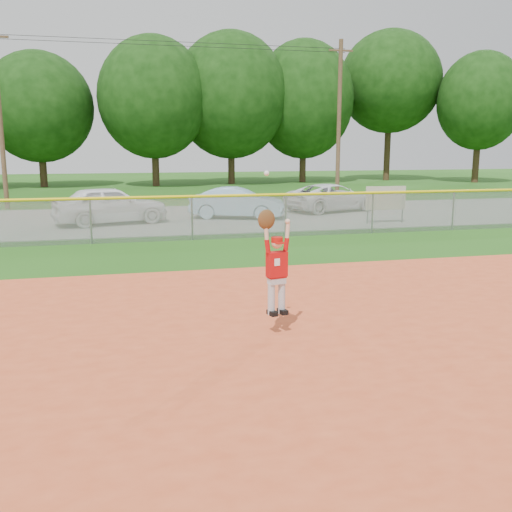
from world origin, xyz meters
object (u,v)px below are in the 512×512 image
Objects in this scene: car_white_a at (110,205)px; car_blue at (237,203)px; ballplayer at (275,263)px; car_white_b at (332,197)px; sponsor_sign at (386,199)px.

car_white_a is 5.46m from car_blue.
car_blue is at bearing 80.70° from ballplayer.
car_white_a is at bearing 82.24° from car_white_b.
ballplayer is at bearing 175.49° from car_white_a.
sponsor_sign reaches higher than car_white_b.
sponsor_sign reaches higher than car_blue.
car_white_a is at bearing 100.85° from ballplayer.
car_white_a is 10.77m from car_white_b.
sponsor_sign is (11.06, -2.42, 0.22)m from car_white_a.
car_white_a is 0.95× the size of car_white_b.
car_white_b is at bearing 66.08° from ballplayer.
car_blue is 2.36× the size of sponsor_sign.
car_white_b is 2.75× the size of sponsor_sign.
ballplayer reaches higher than sponsor_sign.
car_white_a is 11.33m from sponsor_sign.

